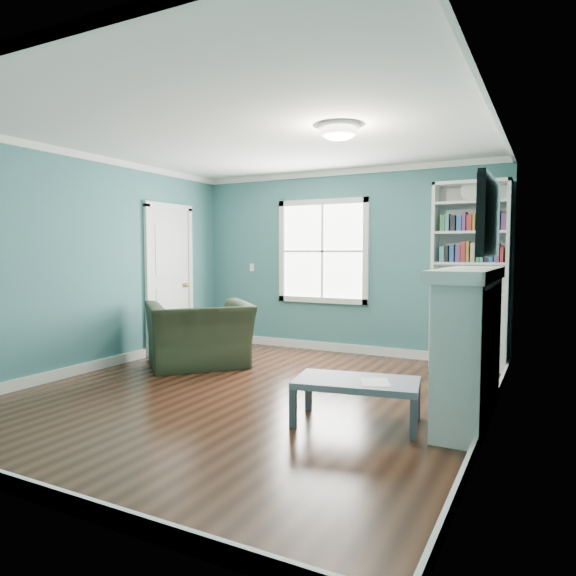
% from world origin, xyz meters
% --- Properties ---
extents(floor, '(5.00, 5.00, 0.00)m').
position_xyz_m(floor, '(0.00, 0.00, 0.00)').
color(floor, black).
rests_on(floor, ground).
extents(room_walls, '(5.00, 5.00, 5.00)m').
position_xyz_m(room_walls, '(0.00, 0.00, 1.58)').
color(room_walls, '#3D6F75').
rests_on(room_walls, ground).
extents(trim, '(4.50, 5.00, 2.60)m').
position_xyz_m(trim, '(0.00, 0.00, 1.24)').
color(trim, white).
rests_on(trim, ground).
extents(window, '(1.40, 0.06, 1.50)m').
position_xyz_m(window, '(-0.30, 2.49, 1.45)').
color(window, white).
rests_on(window, room_walls).
extents(bookshelf, '(0.90, 0.35, 2.31)m').
position_xyz_m(bookshelf, '(1.77, 2.30, 0.92)').
color(bookshelf, silver).
rests_on(bookshelf, ground).
extents(fireplace, '(0.44, 1.58, 1.30)m').
position_xyz_m(fireplace, '(2.08, 0.20, 0.64)').
color(fireplace, black).
rests_on(fireplace, ground).
extents(tv, '(0.06, 1.10, 0.65)m').
position_xyz_m(tv, '(2.20, 0.20, 1.72)').
color(tv, black).
rests_on(tv, fireplace).
extents(door, '(0.12, 0.98, 2.17)m').
position_xyz_m(door, '(-2.22, 1.40, 1.07)').
color(door, silver).
rests_on(door, ground).
extents(ceiling_fixture, '(0.38, 0.38, 0.15)m').
position_xyz_m(ceiling_fixture, '(0.90, 0.10, 2.55)').
color(ceiling_fixture, white).
rests_on(ceiling_fixture, room_walls).
extents(light_switch, '(0.08, 0.01, 0.12)m').
position_xyz_m(light_switch, '(-1.50, 2.48, 1.20)').
color(light_switch, white).
rests_on(light_switch, room_walls).
extents(recliner, '(1.43, 1.45, 1.08)m').
position_xyz_m(recliner, '(-1.25, 0.80, 0.54)').
color(recliner, black).
rests_on(recliner, ground).
extents(coffee_table, '(1.11, 0.73, 0.37)m').
position_xyz_m(coffee_table, '(1.25, -0.33, 0.32)').
color(coffee_table, '#454A52').
rests_on(coffee_table, ground).
extents(paper_sheet, '(0.32, 0.36, 0.00)m').
position_xyz_m(paper_sheet, '(1.42, -0.35, 0.37)').
color(paper_sheet, white).
rests_on(paper_sheet, coffee_table).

